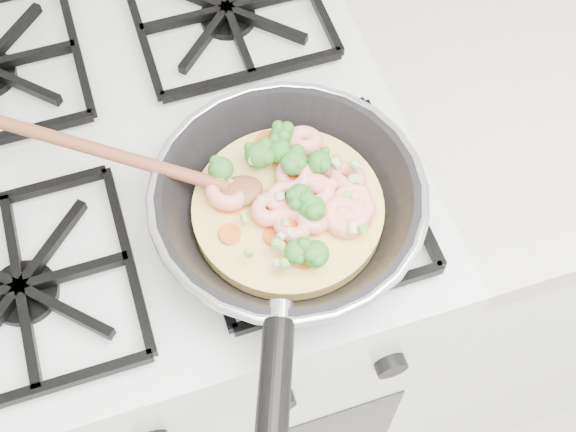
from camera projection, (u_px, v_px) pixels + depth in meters
name	position (u px, v px, depth m)	size (l,w,h in m)	color
stove	(183.00, 299.00, 1.27)	(0.60, 0.60, 0.92)	white
skillet	(288.00, 207.00, 0.78)	(0.40, 0.46, 0.09)	black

